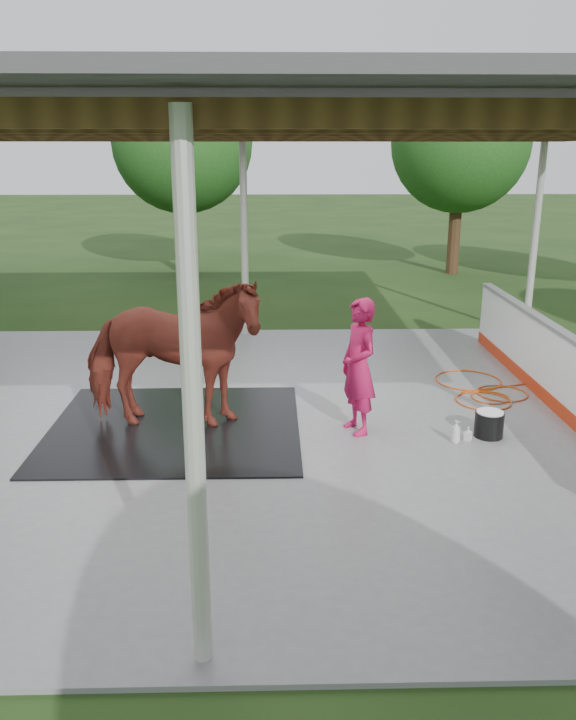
{
  "coord_description": "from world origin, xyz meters",
  "views": [
    {
      "loc": [
        0.52,
        -9.03,
        3.65
      ],
      "look_at": [
        0.73,
        -0.41,
        1.04
      ],
      "focal_mm": 35.0,
      "sensor_mm": 36.0,
      "label": 1
    }
  ],
  "objects_px": {
    "horse": "(171,354)",
    "wash_bucket": "(489,424)",
    "dasher_board": "(569,380)",
    "handler": "(359,367)"
  },
  "relations": [
    {
      "from": "horse",
      "to": "wash_bucket",
      "type": "relative_size",
      "value": 6.43
    },
    {
      "from": "horse",
      "to": "wash_bucket",
      "type": "xyz_separation_m",
      "value": [
        4.12,
        -0.39,
        -0.86
      ]
    },
    {
      "from": "dasher_board",
      "to": "horse",
      "type": "height_order",
      "value": "horse"
    },
    {
      "from": "dasher_board",
      "to": "handler",
      "type": "bearing_deg",
      "value": -171.76
    },
    {
      "from": "handler",
      "to": "wash_bucket",
      "type": "relative_size",
      "value": 4.81
    },
    {
      "from": "horse",
      "to": "handler",
      "type": "distance_m",
      "value": 2.44
    },
    {
      "from": "dasher_board",
      "to": "horse",
      "type": "bearing_deg",
      "value": -177.28
    },
    {
      "from": "dasher_board",
      "to": "horse",
      "type": "relative_size",
      "value": 3.34
    },
    {
      "from": "horse",
      "to": "handler",
      "type": "relative_size",
      "value": 1.34
    },
    {
      "from": "horse",
      "to": "wash_bucket",
      "type": "bearing_deg",
      "value": -92.58
    }
  ]
}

